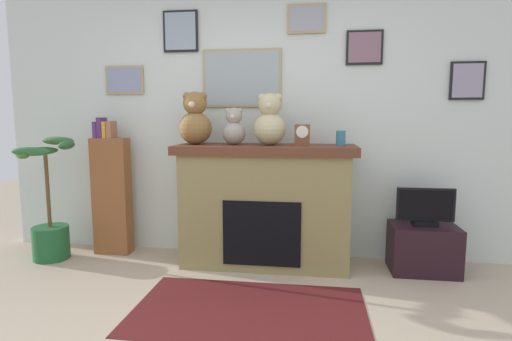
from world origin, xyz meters
The scene contains 12 objects.
back_wall centered at (0.00, 2.00, 1.31)m, with size 5.20×0.15×2.60m.
fireplace centered at (0.13, 1.66, 0.56)m, with size 1.62×0.62×1.11m.
bookshelf centered at (-1.43, 1.74, 0.62)m, with size 0.36×0.16×1.36m.
potted_plant centered at (-1.94, 1.48, 0.43)m, with size 0.58×0.55×1.17m.
tv_stand centered at (1.53, 1.64, 0.21)m, with size 0.57×0.40×0.42m, color black.
television centered at (1.53, 1.64, 0.57)m, with size 0.49×0.14×0.33m.
area_rug centered at (0.13, 0.70, 0.00)m, with size 1.64×0.98×0.01m, color #531819.
candle_jar centered at (0.79, 1.64, 1.18)m, with size 0.08×0.08×0.13m, color teal.
mantel_clock centered at (0.46, 1.64, 1.20)m, with size 0.13×0.10×0.19m.
teddy_bear_grey centered at (-0.52, 1.64, 1.33)m, with size 0.30×0.30×0.48m.
teddy_bear_cream centered at (-0.16, 1.64, 1.26)m, with size 0.21×0.21×0.34m.
teddy_bear_brown centered at (0.16, 1.64, 1.32)m, with size 0.29×0.29×0.46m.
Camera 1 is at (0.55, -1.97, 1.34)m, focal length 28.28 mm.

